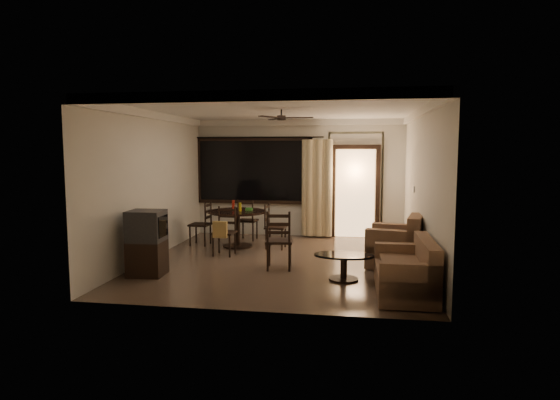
% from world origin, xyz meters
% --- Properties ---
extents(ground, '(5.50, 5.50, 0.00)m').
position_xyz_m(ground, '(0.00, 0.00, 0.00)').
color(ground, '#7F6651').
rests_on(ground, ground).
extents(room_shell, '(5.50, 6.70, 5.50)m').
position_xyz_m(room_shell, '(0.59, 1.77, 1.83)').
color(room_shell, beige).
rests_on(room_shell, ground).
extents(dining_table, '(1.25, 1.25, 1.00)m').
position_xyz_m(dining_table, '(-1.14, 1.21, 0.61)').
color(dining_table, black).
rests_on(dining_table, ground).
extents(dining_chair_west, '(0.45, 0.45, 0.95)m').
position_xyz_m(dining_chair_west, '(-1.98, 1.26, 0.28)').
color(dining_chair_west, black).
rests_on(dining_chair_west, ground).
extents(dining_chair_east, '(0.45, 0.45, 0.95)m').
position_xyz_m(dining_chair_east, '(-0.31, 1.16, 0.28)').
color(dining_chair_east, black).
rests_on(dining_chair_east, ground).
extents(dining_chair_south, '(0.45, 0.50, 0.95)m').
position_xyz_m(dining_chair_south, '(-1.20, 0.35, 0.31)').
color(dining_chair_south, black).
rests_on(dining_chair_south, ground).
extents(dining_chair_north, '(0.45, 0.45, 0.95)m').
position_xyz_m(dining_chair_north, '(-1.10, 1.99, 0.28)').
color(dining_chair_north, black).
rests_on(dining_chair_north, ground).
extents(tv_cabinet, '(0.60, 0.54, 1.08)m').
position_xyz_m(tv_cabinet, '(-2.05, -1.29, 0.54)').
color(tv_cabinet, black).
rests_on(tv_cabinet, ground).
extents(sofa, '(0.79, 1.48, 0.79)m').
position_xyz_m(sofa, '(2.11, -1.73, 0.32)').
color(sofa, '#43281F').
rests_on(sofa, ground).
extents(armchair, '(1.07, 1.07, 0.91)m').
position_xyz_m(armchair, '(2.11, -0.08, 0.38)').
color(armchair, '#43281F').
rests_on(armchair, ground).
extents(coffee_table, '(0.95, 0.57, 0.42)m').
position_xyz_m(coffee_table, '(1.18, -1.09, 0.28)').
color(coffee_table, black).
rests_on(coffee_table, ground).
extents(side_chair, '(0.50, 0.50, 1.04)m').
position_xyz_m(side_chair, '(0.05, -0.55, 0.31)').
color(side_chair, black).
rests_on(side_chair, ground).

